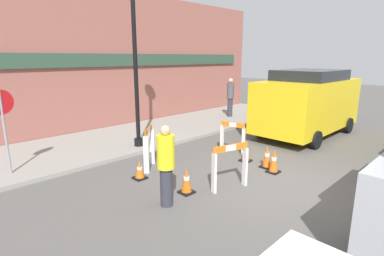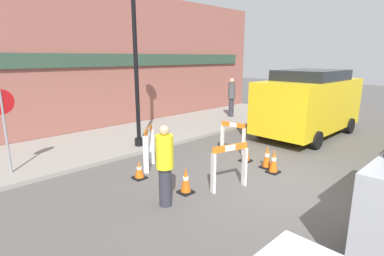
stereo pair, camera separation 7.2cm
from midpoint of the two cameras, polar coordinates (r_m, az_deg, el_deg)
The scene contains 16 objects.
ground_plane at distance 7.36m, azimuth 19.34°, elevation -10.82°, with size 60.00×60.00×0.00m, color #565451.
sidewalk_slab at distance 11.40m, azimuth -10.24°, elevation -1.40°, with size 18.00×3.66×0.11m.
storefront_facade at distance 12.67m, azimuth -15.72°, elevation 12.14°, with size 18.00×0.22×5.50m.
streetlamp_post at distance 9.55m, azimuth -10.69°, elevation 17.91°, with size 0.44×0.44×5.65m.
stop_sign at distance 8.45m, azimuth -32.05°, elevation 1.66°, with size 0.59×0.14×2.08m.
barricade_0 at distance 6.79m, azimuth 7.45°, elevation -7.00°, with size 0.90×0.38×1.05m.
barricade_1 at distance 9.31m, azimuth 8.01°, elevation -1.66°, with size 0.28×0.81×0.98m.
barricade_2 at distance 8.03m, azimuth -7.94°, elevation -3.58°, with size 0.66×0.59×1.13m.
traffic_cone_0 at distance 8.33m, azimuth 14.34°, elevation -5.41°, with size 0.30×0.30×0.62m.
traffic_cone_1 at distance 8.71m, azimuth 10.47°, elevation -4.44°, with size 0.30×0.30×0.60m.
traffic_cone_2 at distance 6.64m, azimuth -0.90°, elevation -10.01°, with size 0.30×0.30×0.60m.
traffic_cone_3 at distance 8.03m, azimuth 15.56°, elevation -6.14°, with size 0.30×0.30×0.64m.
traffic_cone_4 at distance 7.52m, azimuth -9.74°, elevation -7.90°, with size 0.30×0.30×0.46m.
person_worker at distance 5.92m, azimuth -4.86°, elevation -6.77°, with size 0.46×0.46×1.66m.
person_pedestrian at distance 14.51m, azimuth 7.68°, elevation 6.05°, with size 0.47×0.47×1.83m.
work_van at distance 12.06m, azimuth 21.58°, elevation 4.90°, with size 4.83×2.27×2.46m.
Camera 2 is at (-6.10, -2.88, 2.92)m, focal length 28.00 mm.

